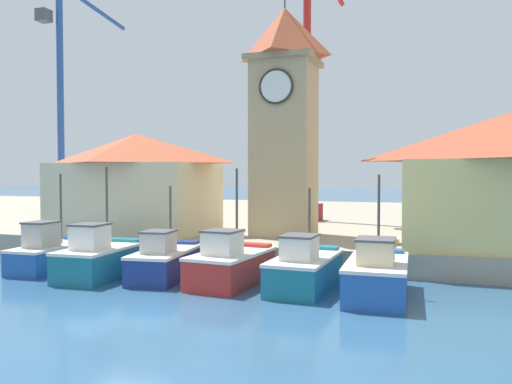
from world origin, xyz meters
TOP-DOWN VIEW (x-y plane):
  - ground_plane at (0.00, 0.00)m, footprint 300.00×300.00m
  - quay_wharf at (0.00, 28.35)m, footprint 120.00×40.00m
  - fishing_boat_far_left at (-7.38, 5.44)m, footprint 2.03×4.55m
  - fishing_boat_left_outer at (-4.25, 4.67)m, footprint 2.30×4.36m
  - fishing_boat_left_inner at (-1.56, 5.47)m, footprint 2.40×4.64m
  - fishing_boat_mid_left at (1.46, 5.26)m, footprint 2.53×4.37m
  - fishing_boat_center at (4.43, 5.47)m, footprint 2.18×4.75m
  - fishing_boat_mid_right at (7.16, 4.98)m, footprint 2.24×4.68m
  - clock_tower at (1.59, 12.74)m, footprint 3.56×3.56m
  - warehouse_left at (-6.94, 11.75)m, footprint 8.71×6.28m
  - warehouse_right at (12.33, 11.48)m, footprint 9.40×6.25m
  - port_crane_near at (-20.61, 21.91)m, footprint 4.48×6.59m
  - port_crane_far at (0.70, 22.01)m, footprint 2.83×7.10m

SIDE VIEW (x-z plane):
  - ground_plane at x=0.00m, z-range 0.00..0.00m
  - quay_wharf at x=0.00m, z-range 0.00..1.08m
  - fishing_boat_left_inner at x=-1.56m, z-range -1.19..2.67m
  - fishing_boat_center at x=4.43m, z-range -1.15..2.68m
  - fishing_boat_far_left at x=-7.38m, z-range -1.43..2.96m
  - fishing_boat_mid_left at x=1.46m, z-range -1.51..3.10m
  - fishing_boat_mid_right at x=7.16m, z-range -1.38..2.97m
  - fishing_boat_left_outer at x=-4.25m, z-range -1.52..3.17m
  - warehouse_left at x=-6.94m, z-range 1.15..6.76m
  - warehouse_right at x=12.33m, z-range 1.16..7.20m
  - clock_tower at x=1.59m, z-range 0.66..14.37m
  - port_crane_near at x=-20.61m, z-range -1.17..18.40m
  - port_crane_far at x=0.70m, z-range -1.43..18.93m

